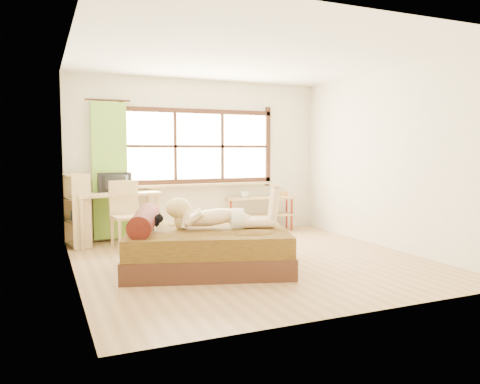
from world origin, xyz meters
name	(u,v)px	position (x,y,z in m)	size (l,w,h in m)	color
floor	(252,261)	(0.00, 0.00, 0.00)	(4.50, 4.50, 0.00)	#9E754C
ceiling	(253,56)	(0.00, 0.00, 2.70)	(4.50, 4.50, 0.00)	white
wall_back	(199,158)	(0.00, 2.25, 1.35)	(4.50, 4.50, 0.00)	silver
wall_front	(359,165)	(0.00, -2.25, 1.35)	(4.50, 4.50, 0.00)	silver
wall_left	(72,162)	(-2.25, 0.00, 1.35)	(4.50, 4.50, 0.00)	silver
wall_right	(388,159)	(2.25, 0.00, 1.35)	(4.50, 4.50, 0.00)	silver
window	(199,149)	(0.00, 2.22, 1.51)	(2.80, 0.16, 1.46)	#FFEDBF
curtain	(110,171)	(-1.55, 2.13, 1.15)	(0.55, 0.10, 2.20)	olive
bed	(203,246)	(-0.71, -0.07, 0.27)	(2.37, 2.11, 0.75)	black
woman	(220,205)	(-0.52, -0.14, 0.79)	(1.39, 0.40, 0.60)	beige
kitten	(149,221)	(-1.39, 0.01, 0.62)	(0.30, 0.12, 0.24)	black
desk	(117,199)	(-1.48, 1.95, 0.70)	(1.37, 0.76, 0.81)	tan
monitor	(116,183)	(-1.48, 2.00, 0.97)	(0.54, 0.07, 0.31)	black
chair	(126,210)	(-1.39, 1.59, 0.57)	(0.51, 0.51, 1.02)	tan
pipe_shelf	(260,206)	(1.12, 2.07, 0.46)	(1.29, 0.48, 0.72)	tan
cup	(245,195)	(0.81, 2.07, 0.68)	(0.13, 0.13, 0.11)	gray
book	(269,196)	(1.31, 2.07, 0.64)	(0.15, 0.21, 0.02)	gray
bookshelf	(77,210)	(-2.08, 1.88, 0.57)	(0.37, 0.54, 1.12)	tan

